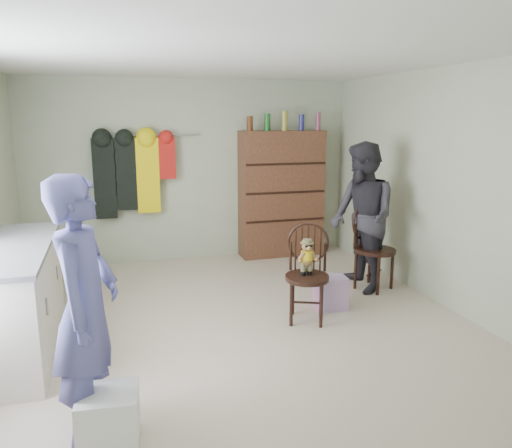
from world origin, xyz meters
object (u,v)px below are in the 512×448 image
object	(u,v)px
chair_front	(307,266)
chair_far	(371,244)
dresser	(281,193)
counter	(15,299)

from	to	relation	value
chair_front	chair_far	distance (m)	1.26
chair_front	chair_far	size ratio (longest dim) A/B	0.96
chair_front	chair_far	world-z (taller)	chair_far
dresser	chair_far	bearing A→B (deg)	-72.85
chair_front	dresser	world-z (taller)	dresser
chair_front	counter	bearing A→B (deg)	-157.81
chair_far	dresser	size ratio (longest dim) A/B	0.49
counter	chair_front	size ratio (longest dim) A/B	1.93
counter	chair_front	distance (m)	2.65
chair_front	chair_far	bearing A→B (deg)	55.22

